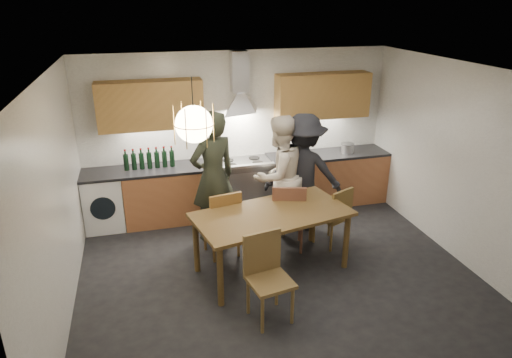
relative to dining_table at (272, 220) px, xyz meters
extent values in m
plane|color=black|center=(0.04, -0.15, -0.73)|extent=(5.00, 5.00, 0.00)
cube|color=white|center=(0.04, 2.10, 0.57)|extent=(5.00, 0.02, 2.60)
cube|color=white|center=(0.04, -2.40, 0.57)|extent=(5.00, 0.02, 2.60)
cube|color=white|center=(-2.46, -0.15, 0.57)|extent=(0.02, 4.50, 2.60)
cube|color=white|center=(2.54, -0.15, 0.57)|extent=(0.02, 4.50, 2.60)
cube|color=silver|center=(0.04, -0.15, 1.87)|extent=(5.00, 4.50, 0.02)
cube|color=#BF7749|center=(-1.13, 1.80, -0.30)|extent=(1.45, 0.60, 0.86)
cube|color=#BF7749|center=(1.52, 1.80, -0.30)|extent=(2.05, 0.60, 0.86)
cube|color=white|center=(-2.16, 1.80, -0.30)|extent=(0.58, 0.58, 0.85)
cube|color=black|center=(-1.43, 1.80, 0.15)|extent=(2.05, 0.62, 0.04)
cube|color=black|center=(1.52, 1.80, 0.15)|extent=(2.05, 0.62, 0.04)
cube|color=silver|center=(0.04, 1.80, -0.33)|extent=(0.90, 0.60, 0.80)
cube|color=black|center=(0.04, 1.52, -0.35)|extent=(0.78, 0.02, 0.42)
cube|color=slate|center=(0.04, 1.80, 0.11)|extent=(0.90, 0.60, 0.08)
cube|color=silver|center=(0.04, 1.54, 0.17)|extent=(0.90, 0.08, 0.04)
cube|color=tan|center=(-1.33, 1.93, 1.13)|extent=(1.55, 0.35, 0.72)
cube|color=tan|center=(1.42, 1.93, 1.13)|extent=(1.55, 0.35, 0.72)
cube|color=silver|center=(0.04, 1.97, 1.56)|extent=(0.26, 0.22, 0.62)
cylinder|color=black|center=(-0.96, -0.25, 1.62)|extent=(0.01, 0.01, 0.50)
sphere|color=#FFE0A5|center=(-0.96, -0.25, 1.37)|extent=(0.40, 0.40, 0.40)
torus|color=gold|center=(-0.96, -0.25, 1.37)|extent=(0.43, 0.43, 0.01)
cube|color=brown|center=(0.00, 0.00, 0.07)|extent=(2.11, 1.37, 0.04)
cylinder|color=brown|center=(-0.78, -0.58, -0.34)|extent=(0.08, 0.08, 0.78)
cylinder|color=brown|center=(-0.95, 0.20, -0.34)|extent=(0.08, 0.08, 0.78)
cylinder|color=brown|center=(0.95, -0.20, -0.34)|extent=(0.08, 0.08, 0.78)
cylinder|color=brown|center=(0.78, 0.58, -0.34)|extent=(0.08, 0.08, 0.78)
cube|color=brown|center=(-0.56, 0.57, -0.26)|extent=(0.52, 0.52, 0.04)
cube|color=brown|center=(-0.52, 0.37, 0.01)|extent=(0.44, 0.12, 0.48)
cylinder|color=brown|center=(-0.42, 0.78, -0.50)|extent=(0.04, 0.04, 0.45)
cylinder|color=brown|center=(-0.35, 0.42, -0.50)|extent=(0.04, 0.04, 0.45)
cylinder|color=brown|center=(-0.77, 0.71, -0.50)|extent=(0.04, 0.04, 0.45)
cylinder|color=brown|center=(-0.70, 0.36, -0.50)|extent=(0.04, 0.04, 0.45)
cube|color=brown|center=(0.39, 0.50, -0.24)|extent=(0.57, 0.57, 0.04)
cube|color=brown|center=(0.33, 0.30, 0.03)|extent=(0.45, 0.17, 0.50)
cylinder|color=brown|center=(0.62, 0.63, -0.50)|extent=(0.04, 0.04, 0.47)
cylinder|color=brown|center=(0.51, 0.27, -0.50)|extent=(0.04, 0.04, 0.47)
cylinder|color=brown|center=(0.26, 0.73, -0.50)|extent=(0.04, 0.04, 0.47)
cylinder|color=brown|center=(0.16, 0.38, -0.50)|extent=(0.04, 0.04, 0.47)
cube|color=brown|center=(1.02, 0.44, -0.29)|extent=(0.54, 0.54, 0.04)
cube|color=brown|center=(1.09, 0.27, -0.05)|extent=(0.38, 0.21, 0.44)
cylinder|color=brown|center=(1.10, 0.65, -0.52)|extent=(0.03, 0.03, 0.42)
cylinder|color=brown|center=(1.23, 0.36, -0.52)|extent=(0.03, 0.03, 0.42)
cylinder|color=brown|center=(0.80, 0.52, -0.52)|extent=(0.03, 0.03, 0.42)
cylinder|color=brown|center=(0.94, 0.22, -0.52)|extent=(0.03, 0.03, 0.42)
cube|color=brown|center=(-0.30, -0.95, -0.25)|extent=(0.52, 0.52, 0.04)
cube|color=brown|center=(-0.34, -0.75, 0.02)|extent=(0.45, 0.13, 0.49)
cylinder|color=brown|center=(-0.45, -1.17, -0.50)|extent=(0.04, 0.04, 0.46)
cylinder|color=brown|center=(-0.51, -0.81, -0.50)|extent=(0.04, 0.04, 0.46)
cylinder|color=brown|center=(-0.09, -1.10, -0.50)|extent=(0.04, 0.04, 0.46)
cylinder|color=brown|center=(-0.16, -0.74, -0.50)|extent=(0.04, 0.04, 0.46)
imported|color=black|center=(-0.57, 1.05, 0.24)|extent=(0.82, 0.67, 1.93)
imported|color=beige|center=(0.40, 1.00, 0.18)|extent=(1.09, 0.99, 1.81)
imported|color=black|center=(0.79, 1.04, 0.17)|extent=(1.33, 1.05, 1.80)
imported|color=#B6B6BA|center=(0.99, 1.75, 0.21)|extent=(0.36, 0.36, 0.07)
cylinder|color=silver|center=(1.85, 1.77, 0.24)|extent=(0.23, 0.23, 0.15)
camera|label=1|loc=(-1.51, -4.96, 2.62)|focal=32.00mm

